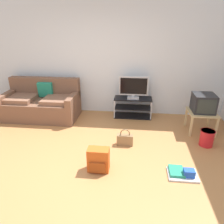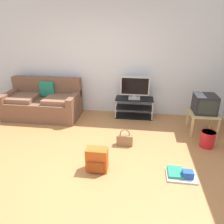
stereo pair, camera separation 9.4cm
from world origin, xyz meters
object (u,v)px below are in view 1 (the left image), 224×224
(tv_stand, at_px, (133,107))
(cleaning_bucket, at_px, (207,138))
(flat_tv, at_px, (134,88))
(backpack, at_px, (98,160))
(crt_tv, at_px, (203,103))
(floor_tray, at_px, (182,173))
(side_table, at_px, (202,115))
(couch, at_px, (42,104))
(handbag, at_px, (125,139))

(tv_stand, relative_size, cleaning_bucket, 2.93)
(flat_tv, distance_m, backpack, 2.29)
(crt_tv, xyz_separation_m, floor_tray, (-0.64, -1.55, -0.60))
(side_table, xyz_separation_m, crt_tv, (0.00, 0.02, 0.25))
(couch, bearing_deg, crt_tv, -5.92)
(flat_tv, height_order, cleaning_bucket, flat_tv)
(handbag, bearing_deg, cleaning_bucket, 5.71)
(side_table, xyz_separation_m, backpack, (-1.93, -1.53, -0.20))
(flat_tv, distance_m, cleaning_bucket, 1.95)
(crt_tv, bearing_deg, tv_stand, 156.19)
(crt_tv, distance_m, floor_tray, 1.78)
(couch, bearing_deg, handbag, -28.19)
(side_table, distance_m, cleaning_bucket, 0.62)
(couch, relative_size, floor_tray, 3.97)
(couch, xyz_separation_m, backpack, (1.73, -1.93, -0.15))
(backpack, bearing_deg, crt_tv, 41.46)
(tv_stand, relative_size, floor_tray, 2.05)
(backpack, xyz_separation_m, floor_tray, (1.29, 0.00, -0.15))
(flat_tv, bearing_deg, crt_tv, -23.06)
(couch, bearing_deg, cleaning_bucket, -14.96)
(couch, xyz_separation_m, floor_tray, (3.02, -1.93, -0.30))
(handbag, bearing_deg, tv_stand, 85.25)
(couch, relative_size, tv_stand, 1.94)
(side_table, bearing_deg, floor_tray, -112.61)
(crt_tv, bearing_deg, handbag, -154.46)
(backpack, relative_size, cleaning_bucket, 1.23)
(floor_tray, bearing_deg, couch, 147.44)
(tv_stand, bearing_deg, couch, -173.33)
(side_table, bearing_deg, crt_tv, 90.00)
(flat_tv, height_order, side_table, flat_tv)
(tv_stand, bearing_deg, handbag, -94.75)
(handbag, height_order, cleaning_bucket, handbag)
(handbag, bearing_deg, crt_tv, 25.54)
(crt_tv, distance_m, backpack, 2.52)
(side_table, xyz_separation_m, cleaning_bucket, (-0.02, -0.58, -0.23))
(couch, bearing_deg, flat_tv, 6.09)
(crt_tv, bearing_deg, cleaning_bucket, -92.30)
(couch, height_order, handbag, couch)
(tv_stand, xyz_separation_m, handbag, (-0.11, -1.38, -0.12))
(side_table, relative_size, backpack, 1.45)
(tv_stand, height_order, floor_tray, tv_stand)
(handbag, bearing_deg, couch, 151.81)
(crt_tv, height_order, cleaning_bucket, crt_tv)
(side_table, height_order, floor_tray, side_table)
(crt_tv, height_order, handbag, crt_tv)
(side_table, bearing_deg, flat_tv, 156.39)
(flat_tv, xyz_separation_m, cleaning_bucket, (1.42, -1.21, -0.58))
(couch, bearing_deg, floor_tray, -32.56)
(crt_tv, relative_size, cleaning_bucket, 1.44)
(cleaning_bucket, distance_m, floor_tray, 1.14)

